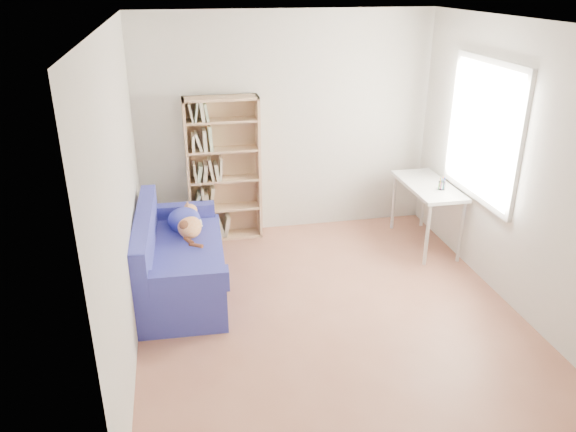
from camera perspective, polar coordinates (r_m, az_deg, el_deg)
The scene contains 6 objects.
ground at distance 5.42m, azimuth 4.07°, elevation -9.56°, with size 4.00×4.00×0.00m, color brown.
room_shell at distance 4.79m, azimuth 5.67°, elevation 7.45°, with size 3.54×4.04×2.62m.
sofa at distance 5.72m, azimuth -11.11°, elevation -4.33°, with size 0.87×1.73×0.84m.
bookshelf at distance 6.60m, azimuth -6.53°, elevation 4.15°, with size 0.85×0.26×1.70m.
desk at distance 6.60m, azimuth 14.02°, elevation 2.46°, with size 0.49×1.08×0.75m.
pen_cup at distance 6.43m, azimuth 15.36°, elevation 3.09°, with size 0.08×0.08×0.15m.
Camera 1 is at (-1.28, -4.37, 2.94)m, focal length 35.00 mm.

